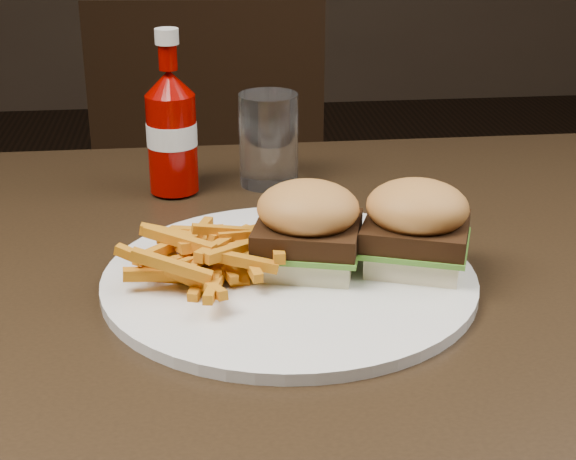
{
  "coord_description": "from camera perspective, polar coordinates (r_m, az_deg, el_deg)",
  "views": [
    {
      "loc": [
        -0.08,
        -0.76,
        1.11
      ],
      "look_at": [
        -0.0,
        -0.03,
        0.8
      ],
      "focal_mm": 55.0,
      "sensor_mm": 36.0,
      "label": 1
    }
  ],
  "objects": [
    {
      "name": "fries_pile",
      "position": [
        0.8,
        -4.52,
        -1.52
      ],
      "size": [
        0.15,
        0.15,
        0.05
      ],
      "primitive_type": null,
      "rotation": [
        0.0,
        0.0,
        -0.24
      ],
      "color": "#D36E08",
      "rests_on": "plate"
    },
    {
      "name": "sandwich_half_a",
      "position": [
        0.81,
        1.28,
        -1.8
      ],
      "size": [
        0.1,
        0.1,
        0.02
      ],
      "primitive_type": "cube",
      "rotation": [
        0.0,
        0.0,
        -0.26
      ],
      "color": "#FCEEBF",
      "rests_on": "plate"
    },
    {
      "name": "chair_far",
      "position": [
        1.85,
        -4.63,
        1.16
      ],
      "size": [
        0.47,
        0.47,
        0.04
      ],
      "primitive_type": "cube",
      "rotation": [
        0.0,
        0.0,
        3.06
      ],
      "color": "black",
      "rests_on": "ground"
    },
    {
      "name": "ketchup_bottle",
      "position": [
        1.02,
        -7.49,
        5.57
      ],
      "size": [
        0.07,
        0.07,
        0.11
      ],
      "primitive_type": "cylinder",
      "rotation": [
        0.0,
        0.0,
        0.25
      ],
      "color": "#7F0300",
      "rests_on": "dining_table"
    },
    {
      "name": "sandwich_half_b",
      "position": [
        0.82,
        8.18,
        -1.7
      ],
      "size": [
        0.11,
        0.1,
        0.02
      ],
      "primitive_type": "cube",
      "rotation": [
        0.0,
        0.0,
        -0.35
      ],
      "color": "#FCE4B9",
      "rests_on": "plate"
    },
    {
      "name": "plate",
      "position": [
        0.81,
        0.08,
        -3.22
      ],
      "size": [
        0.34,
        0.34,
        0.01
      ],
      "primitive_type": "cylinder",
      "color": "white",
      "rests_on": "dining_table"
    },
    {
      "name": "dining_table",
      "position": [
        0.85,
        -0.15,
        -3.64
      ],
      "size": [
        1.2,
        0.8,
        0.04
      ],
      "primitive_type": "cube",
      "color": "black",
      "rests_on": "ground"
    },
    {
      "name": "tumbler",
      "position": [
        1.05,
        -1.26,
        5.87
      ],
      "size": [
        0.08,
        0.08,
        0.11
      ],
      "primitive_type": "cylinder",
      "rotation": [
        0.0,
        0.0,
        -0.09
      ],
      "color": "white",
      "rests_on": "dining_table"
    }
  ]
}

